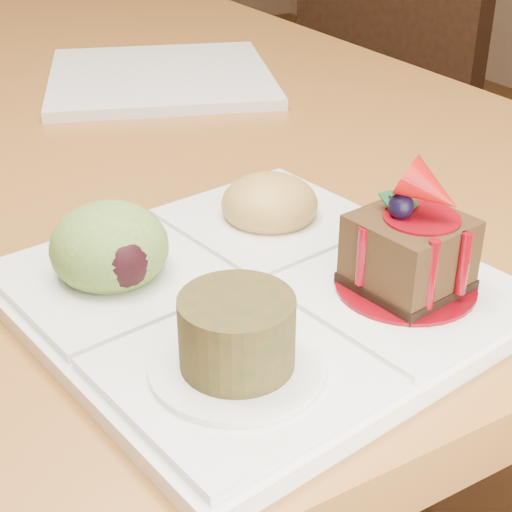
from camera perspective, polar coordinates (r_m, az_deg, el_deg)
ground at (r=1.51m, az=-16.52°, el=-14.86°), size 6.00×6.00×0.00m
chair_right at (r=1.55m, az=6.33°, el=12.62°), size 0.52×0.52×1.03m
sampler_plate at (r=0.49m, az=-0.49°, el=-1.32°), size 0.30×0.30×0.10m
second_plate at (r=0.95m, az=-6.96°, el=12.78°), size 0.33×0.33×0.01m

